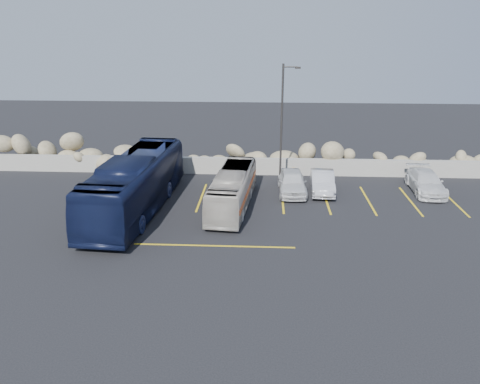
{
  "coord_description": "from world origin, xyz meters",
  "views": [
    {
      "loc": [
        1.38,
        -20.49,
        10.34
      ],
      "look_at": [
        0.1,
        4.0,
        1.48
      ],
      "focal_mm": 35.0,
      "sensor_mm": 36.0,
      "label": 1
    }
  ],
  "objects_px": {
    "vintage_bus": "(233,189)",
    "car_c": "(426,182)",
    "tour_coach": "(136,184)",
    "car_a": "(292,182)",
    "car_b": "(322,182)",
    "lamppost": "(282,123)"
  },
  "relations": [
    {
      "from": "tour_coach",
      "to": "car_a",
      "type": "relative_size",
      "value": 2.74
    },
    {
      "from": "vintage_bus",
      "to": "car_b",
      "type": "height_order",
      "value": "vintage_bus"
    },
    {
      "from": "tour_coach",
      "to": "vintage_bus",
      "type": "bearing_deg",
      "value": 12.49
    },
    {
      "from": "car_a",
      "to": "car_c",
      "type": "height_order",
      "value": "car_a"
    },
    {
      "from": "tour_coach",
      "to": "car_a",
      "type": "xyz_separation_m",
      "value": [
        9.21,
        3.52,
        -0.91
      ]
    },
    {
      "from": "lamppost",
      "to": "car_a",
      "type": "relative_size",
      "value": 1.86
    },
    {
      "from": "car_c",
      "to": "car_a",
      "type": "bearing_deg",
      "value": -173.98
    },
    {
      "from": "tour_coach",
      "to": "car_a",
      "type": "height_order",
      "value": "tour_coach"
    },
    {
      "from": "vintage_bus",
      "to": "tour_coach",
      "type": "bearing_deg",
      "value": -166.26
    },
    {
      "from": "lamppost",
      "to": "tour_coach",
      "type": "xyz_separation_m",
      "value": [
        -8.52,
        -4.86,
        -2.66
      ]
    },
    {
      "from": "tour_coach",
      "to": "car_a",
      "type": "distance_m",
      "value": 9.9
    },
    {
      "from": "vintage_bus",
      "to": "car_b",
      "type": "xyz_separation_m",
      "value": [
        5.64,
        2.98,
        -0.45
      ]
    },
    {
      "from": "vintage_bus",
      "to": "car_b",
      "type": "distance_m",
      "value": 6.4
    },
    {
      "from": "lamppost",
      "to": "car_c",
      "type": "xyz_separation_m",
      "value": [
        9.35,
        -0.73,
        -3.63
      ]
    },
    {
      "from": "vintage_bus",
      "to": "car_c",
      "type": "xyz_separation_m",
      "value": [
        12.33,
        3.3,
        -0.46
      ]
    },
    {
      "from": "lamppost",
      "to": "tour_coach",
      "type": "bearing_deg",
      "value": -150.3
    },
    {
      "from": "car_a",
      "to": "car_c",
      "type": "xyz_separation_m",
      "value": [
        8.67,
        0.61,
        -0.07
      ]
    },
    {
      "from": "vintage_bus",
      "to": "car_b",
      "type": "bearing_deg",
      "value": 33.09
    },
    {
      "from": "vintage_bus",
      "to": "car_c",
      "type": "bearing_deg",
      "value": 20.19
    },
    {
      "from": "lamppost",
      "to": "vintage_bus",
      "type": "bearing_deg",
      "value": -126.47
    },
    {
      "from": "car_c",
      "to": "lamppost",
      "type": "bearing_deg",
      "value": 177.52
    },
    {
      "from": "tour_coach",
      "to": "car_c",
      "type": "bearing_deg",
      "value": 16.97
    }
  ]
}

